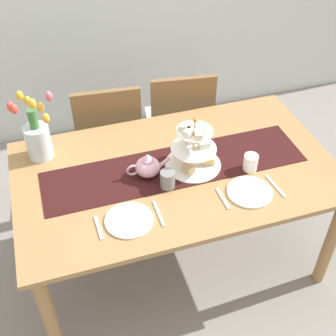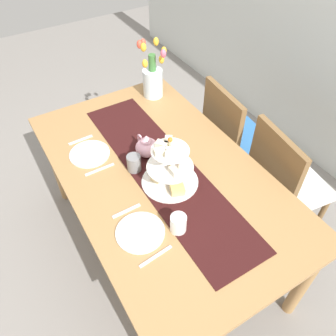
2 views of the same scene
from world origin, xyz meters
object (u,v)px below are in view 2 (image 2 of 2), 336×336
Objects in this scene: teapot at (147,147)px; mug_white_text at (178,224)px; knife_left at (100,170)px; tiered_cake_stand at (171,169)px; knife_right at (156,256)px; chair_right at (283,181)px; tulip_vase at (153,78)px; chair_left at (232,137)px; dinner_plate_left at (90,154)px; fork_right at (126,211)px; mug_grey at (134,163)px; dining_table at (161,183)px; dinner_plate_right at (140,232)px; fork_left at (81,140)px.

mug_white_text is (0.53, -0.12, -0.01)m from teapot.
knife_left is (-0.03, -0.28, -0.06)m from teapot.
knife_right is at bearing -39.77° from tiered_cake_stand.
chair_right reaches higher than knife_left.
tiered_cake_stand is 0.75× the size of tulip_vase.
dinner_plate_left is (-0.09, -1.01, 0.25)m from chair_left.
knife_left is at bearing -95.27° from teapot.
mug_white_text is at bearing -83.26° from chair_right.
chair_right is at bearing 76.68° from tiered_cake_stand.
tulip_vase is at bearing 143.21° from fork_right.
tiered_cake_stand is 2.03× the size of fork_right.
tiered_cake_stand is 0.22m from mug_grey.
tiered_cake_stand is at bearing 0.88° from dining_table.
tiered_cake_stand is at bearing 140.23° from knife_right.
chair_right is 3.82× the size of teapot.
chair_right is (0.50, 0.00, 0.00)m from chair_left.
tiered_cake_stand is (0.10, 0.00, 0.20)m from dining_table.
dinner_plate_right is (0.02, -1.01, 0.25)m from chair_right.
teapot is (-0.16, 0.00, 0.15)m from dining_table.
chair_left is 1.07m from fork_left.
mug_grey reaches higher than fork_left.
dining_table is 1.87× the size of chair_left.
tiered_cake_stand is 0.52m from dinner_plate_left.
teapot is at bearing -179.66° from tiered_cake_stand.
teapot reaches higher than mug_grey.
tulip_vase is at bearing 128.53° from knife_left.
teapot is 0.42m from fork_right.
chair_right is 1.20m from dinner_plate_left.
tulip_vase reaches higher than fork_left.
dinner_plate_right is at bearing 0.00° from fork_right.
teapot is at bearing -32.67° from tulip_vase.
dining_table is 17.89× the size of mug_grey.
dinner_plate_left is at bearing 180.00° from fork_right.
dinner_plate_right is (0.53, -1.01, 0.25)m from chair_left.
mug_white_text is at bearing 64.73° from dinner_plate_right.
knife_left reaches higher than dining_table.
fork_right is (0.05, -0.28, -0.10)m from tiered_cake_stand.
knife_right is at bearing 0.00° from dinner_plate_left.
knife_right is at bearing -80.44° from chair_right.
fork_right is at bearing 180.00° from dinner_plate_right.
tulip_vase is at bearing 142.59° from mug_grey.
chair_left is at bearing 114.52° from tiered_cake_stand.
dining_table is 0.79m from chair_right.
dinner_plate_left is 0.72m from mug_white_text.
teapot is at bearing 166.85° from mug_white_text.
dining_table is at bearing 136.18° from dinner_plate_right.
knife_right is at bearing 0.00° from dinner_plate_right.
teapot is 0.14m from mug_grey.
knife_right is at bearing 0.00° from fork_left.
knife_right is at bearing -56.33° from chair_left.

